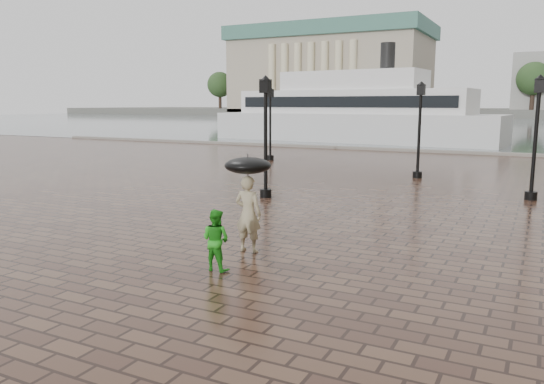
{
  "coord_description": "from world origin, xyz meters",
  "views": [
    {
      "loc": [
        3.27,
        -7.57,
        3.52
      ],
      "look_at": [
        -2.5,
        3.69,
        1.4
      ],
      "focal_mm": 35.0,
      "sensor_mm": 36.0,
      "label": 1
    }
  ],
  "objects": [
    {
      "name": "child_pedestrian",
      "position": [
        -2.77,
        1.6,
        0.66
      ],
      "size": [
        0.67,
        0.54,
        1.32
      ],
      "primitive_type": "imported",
      "rotation": [
        0.0,
        0.0,
        3.08
      ],
      "color": "#20961B",
      "rests_on": "ground"
    },
    {
      "name": "quay_edge",
      "position": [
        0.0,
        32.0,
        0.0
      ],
      "size": [
        80.0,
        0.6,
        0.3
      ],
      "primitive_type": "cube",
      "color": "slate",
      "rests_on": "ground"
    },
    {
      "name": "ground",
      "position": [
        0.0,
        0.0,
        0.0
      ],
      "size": [
        300.0,
        300.0,
        0.0
      ],
      "primitive_type": "plane",
      "color": "#341F17",
      "rests_on": "ground"
    },
    {
      "name": "ferry_near",
      "position": [
        -12.87,
        40.57,
        2.66
      ],
      "size": [
        27.43,
        8.74,
        8.85
      ],
      "rotation": [
        0.0,
        0.0,
        -0.08
      ],
      "color": "#BBBBBB",
      "rests_on": "ground"
    },
    {
      "name": "far_trees",
      "position": [
        0.0,
        138.0,
        9.42
      ],
      "size": [
        188.0,
        8.0,
        13.5
      ],
      "color": "#2D2119",
      "rests_on": "ground"
    },
    {
      "name": "umbrella",
      "position": [
        -2.87,
        3.17,
        2.08
      ],
      "size": [
        1.1,
        1.1,
        1.18
      ],
      "color": "black",
      "rests_on": "ground"
    },
    {
      "name": "street_lamps",
      "position": [
        -1.6,
        17.6,
        2.33
      ],
      "size": [
        21.44,
        14.44,
        4.4
      ],
      "color": "black",
      "rests_on": "ground"
    },
    {
      "name": "museum",
      "position": [
        -55.0,
        144.61,
        13.91
      ],
      "size": [
        57.0,
        32.5,
        26.0
      ],
      "color": "gray",
      "rests_on": "ground"
    },
    {
      "name": "harbour_water",
      "position": [
        0.0,
        92.0,
        0.0
      ],
      "size": [
        240.0,
        240.0,
        0.0
      ],
      "primitive_type": "plane",
      "color": "#4C585D",
      "rests_on": "ground"
    },
    {
      "name": "adult_pedestrian",
      "position": [
        -2.87,
        3.17,
        0.92
      ],
      "size": [
        0.69,
        0.46,
        1.84
      ],
      "primitive_type": "imported",
      "rotation": [
        0.0,
        0.0,
        3.17
      ],
      "color": "tan",
      "rests_on": "ground"
    },
    {
      "name": "far_shore",
      "position": [
        0.0,
        160.0,
        1.0
      ],
      "size": [
        300.0,
        60.0,
        2.0
      ],
      "primitive_type": "cube",
      "color": "#4C4C47",
      "rests_on": "ground"
    }
  ]
}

